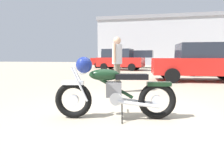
% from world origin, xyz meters
% --- Properties ---
extents(ground_plane, '(80.00, 80.00, 0.00)m').
position_xyz_m(ground_plane, '(0.00, 0.00, 0.00)').
color(ground_plane, tan).
extents(vintage_motorcycle, '(2.06, 0.77, 1.07)m').
position_xyz_m(vintage_motorcycle, '(-0.40, -0.34, 0.49)').
color(vintage_motorcycle, black).
rests_on(vintage_motorcycle, ground_plane).
extents(bystander, '(0.30, 0.45, 1.66)m').
position_xyz_m(bystander, '(-0.81, 2.18, 1.02)').
color(bystander, '#706656').
rests_on(bystander, ground_plane).
extents(white_estate_far, '(4.08, 2.21, 1.78)m').
position_xyz_m(white_estate_far, '(-2.67, 12.59, 0.92)').
color(white_estate_far, black).
rests_on(white_estate_far, ground_plane).
extents(pale_sedan_back, '(4.08, 2.20, 1.78)m').
position_xyz_m(pale_sedan_back, '(3.80, 8.71, 0.92)').
color(pale_sedan_back, black).
rests_on(pale_sedan_back, ground_plane).
extents(blue_hatchback_right, '(4.33, 2.19, 1.67)m').
position_xyz_m(blue_hatchback_right, '(2.27, 5.70, 0.84)').
color(blue_hatchback_right, black).
rests_on(blue_hatchback_right, ground_plane).
extents(red_hatchback_near, '(4.32, 2.16, 1.67)m').
position_xyz_m(red_hatchback_near, '(-4.08, 15.89, 0.84)').
color(red_hatchback_near, black).
rests_on(red_hatchback_near, ground_plane).
extents(silver_sedan_mid, '(4.00, 2.03, 1.78)m').
position_xyz_m(silver_sedan_mid, '(-0.98, 16.49, 0.92)').
color(silver_sedan_mid, black).
rests_on(silver_sedan_mid, ground_plane).
extents(industrial_building, '(18.21, 13.60, 6.92)m').
position_xyz_m(industrial_building, '(0.57, 30.40, 3.47)').
color(industrial_building, '#B2B2B7').
rests_on(industrial_building, ground_plane).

